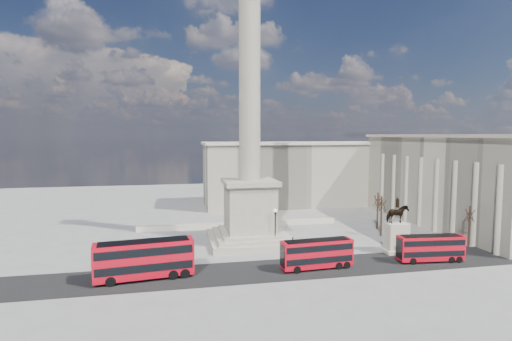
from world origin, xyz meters
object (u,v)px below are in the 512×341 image
object	(u,v)px
pedestrian_walking	(340,244)
pedestrian_crossing	(293,243)
red_bus_c	(431,248)
red_bus_a	(145,259)
nelsons_column	(250,168)
pedestrian_standing	(460,244)
red_bus_b	(317,254)
victorian_lamp	(275,225)
equestrian_statue	(396,233)

from	to	relation	value
pedestrian_walking	pedestrian_crossing	world-z (taller)	pedestrian_crossing
red_bus_c	pedestrian_walking	world-z (taller)	red_bus_c
red_bus_a	pedestrian_walking	world-z (taller)	red_bus_a
nelsons_column	red_bus_a	bearing A→B (deg)	-137.60
pedestrian_walking	pedestrian_standing	size ratio (longest dim) A/B	0.96
pedestrian_standing	pedestrian_crossing	world-z (taller)	pedestrian_crossing
red_bus_a	red_bus_b	bearing A→B (deg)	-8.60
victorian_lamp	equestrian_statue	xyz separation A→B (m)	(18.17, -6.06, -0.75)
victorian_lamp	pedestrian_crossing	world-z (taller)	victorian_lamp
nelsons_column	red_bus_b	xyz separation A→B (m)	(6.57, -15.61, -10.78)
pedestrian_standing	red_bus_a	bearing A→B (deg)	-16.44
red_bus_c	pedestrian_crossing	size ratio (longest dim) A/B	5.36
equestrian_statue	pedestrian_standing	size ratio (longest dim) A/B	5.09
nelsons_column	pedestrian_walking	size ratio (longest dim) A/B	30.40
red_bus_c	pedestrian_walking	bearing A→B (deg)	144.84
red_bus_a	pedestrian_walking	xyz separation A→B (m)	(30.09, 7.79, -1.81)
equestrian_statue	pedestrian_walking	world-z (taller)	equestrian_statue
red_bus_a	victorian_lamp	distance (m)	22.44
nelsons_column	pedestrian_standing	size ratio (longest dim) A/B	29.07
pedestrian_walking	red_bus_b	bearing A→B (deg)	-140.99
nelsons_column	red_bus_b	bearing A→B (deg)	-67.17
red_bus_b	red_bus_c	world-z (taller)	red_bus_b
red_bus_b	red_bus_a	bearing A→B (deg)	174.62
nelsons_column	victorian_lamp	distance (m)	10.73
pedestrian_standing	pedestrian_crossing	xyz separation A→B (m)	(-26.11, 6.24, 0.05)
pedestrian_walking	red_bus_a	bearing A→B (deg)	-176.32
victorian_lamp	pedestrian_walking	distance (m)	11.03
pedestrian_walking	nelsons_column	bearing A→B (deg)	141.20
nelsons_column	victorian_lamp	world-z (taller)	nelsons_column
red_bus_c	pedestrian_walking	distance (m)	13.53
nelsons_column	pedestrian_crossing	bearing A→B (deg)	-40.39
red_bus_c	equestrian_statue	xyz separation A→B (m)	(-2.39, 5.30, 1.01)
red_bus_c	nelsons_column	bearing A→B (deg)	151.39
red_bus_a	red_bus_b	world-z (taller)	red_bus_a
equestrian_statue	pedestrian_crossing	bearing A→B (deg)	160.68
red_bus_a	victorian_lamp	xyz separation A→B (m)	(19.82, 10.45, 1.18)
victorian_lamp	pedestrian_walking	bearing A→B (deg)	-14.54
victorian_lamp	pedestrian_walking	xyz separation A→B (m)	(10.27, -2.66, -2.99)
equestrian_statue	victorian_lamp	bearing A→B (deg)	161.55
red_bus_a	red_bus_c	xyz separation A→B (m)	(40.38, -0.92, -0.59)
red_bus_b	pedestrian_walking	xyz separation A→B (m)	(7.06, 8.37, -1.32)
victorian_lamp	pedestrian_standing	distance (m)	29.89
victorian_lamp	pedestrian_crossing	bearing A→B (deg)	-13.57
nelsons_column	red_bus_c	bearing A→B (deg)	-33.68
red_bus_a	pedestrian_walking	distance (m)	31.13
red_bus_c	pedestrian_standing	world-z (taller)	red_bus_c
red_bus_b	pedestrian_standing	world-z (taller)	red_bus_b
red_bus_c	pedestrian_walking	size ratio (longest dim) A/B	5.96
red_bus_b	equestrian_statue	xyz separation A→B (m)	(14.96, 4.97, 0.92)
pedestrian_standing	equestrian_statue	bearing A→B (deg)	-25.16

